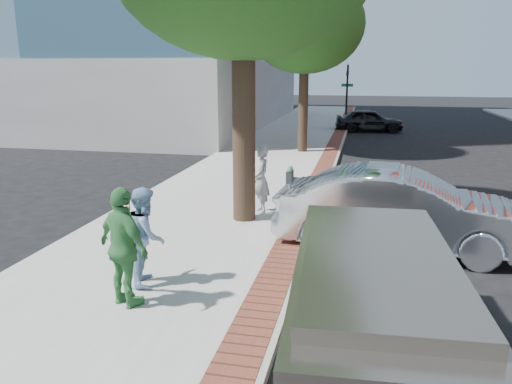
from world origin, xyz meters
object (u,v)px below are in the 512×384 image
(person_gray, at_px, (261,179))
(van, at_px, (373,306))
(person_green, at_px, (124,248))
(bg_car, at_px, (369,120))
(parking_meter, at_px, (290,187))
(person_officer, at_px, (146,236))
(sedan_silver, at_px, (402,211))

(person_gray, height_order, van, person_gray)
(person_green, relative_size, bg_car, 0.47)
(person_green, xyz_separation_m, bg_car, (3.57, 23.43, -0.40))
(bg_car, bearing_deg, parking_meter, 168.98)
(parking_meter, relative_size, van, 0.32)
(person_officer, xyz_separation_m, sedan_silver, (4.20, 2.90, -0.13))
(parking_meter, bearing_deg, sedan_silver, 0.99)
(parking_meter, height_order, person_gray, person_gray)
(bg_car, xyz_separation_m, van, (-0.02, -24.27, 0.26))
(sedan_silver, bearing_deg, person_gray, 68.74)
(person_officer, height_order, person_green, person_green)
(parking_meter, xyz_separation_m, bg_car, (1.69, 19.73, -0.55))
(parking_meter, bearing_deg, person_green, -116.98)
(person_gray, xyz_separation_m, person_green, (-0.95, -5.27, 0.07))
(sedan_silver, xyz_separation_m, van, (-0.61, -4.58, 0.10))
(person_gray, bearing_deg, van, -5.45)
(person_officer, height_order, van, person_officer)
(person_green, bearing_deg, person_officer, -58.50)
(person_green, height_order, van, person_green)
(person_gray, distance_m, sedan_silver, 3.56)
(person_officer, bearing_deg, van, -136.38)
(person_gray, bearing_deg, person_green, -38.71)
(person_gray, bearing_deg, person_officer, -41.13)
(sedan_silver, bearing_deg, parking_meter, 95.29)
(parking_meter, distance_m, van, 4.84)
(parking_meter, bearing_deg, person_officer, -123.95)
(parking_meter, relative_size, person_gray, 0.89)
(parking_meter, distance_m, person_green, 4.15)
(person_gray, relative_size, bg_car, 0.43)
(person_green, distance_m, van, 3.65)
(sedan_silver, bearing_deg, person_officer, 128.95)
(parking_meter, height_order, bg_car, parking_meter)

